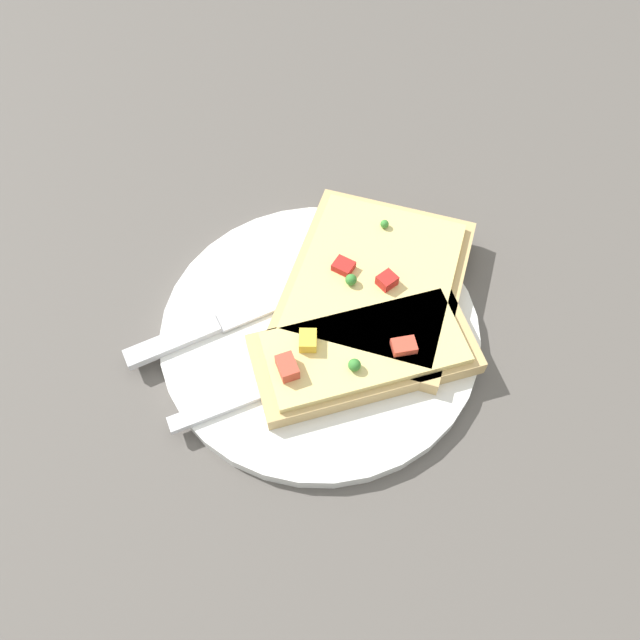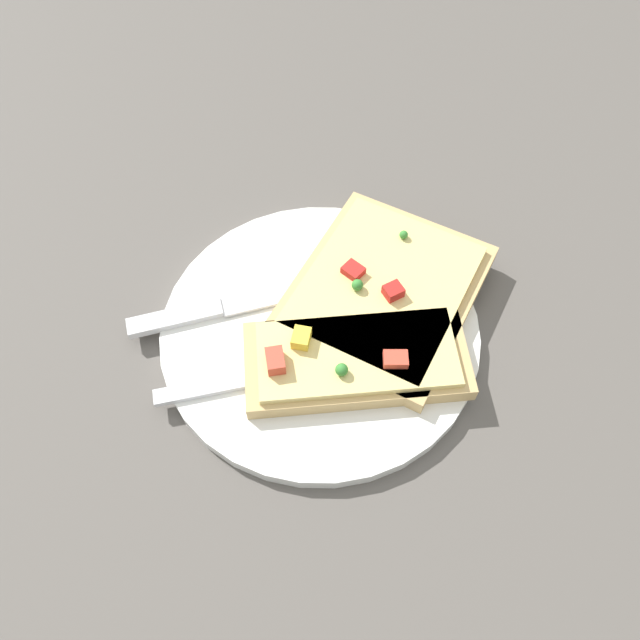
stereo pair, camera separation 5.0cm
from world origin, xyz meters
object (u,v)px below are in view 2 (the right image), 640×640
knife (232,305)px  pizza_slice_main (384,290)px  fork (298,370)px  pizza_slice_corner (353,361)px  plate (320,330)px

knife → pizza_slice_main: 0.13m
fork → pizza_slice_main: size_ratio=0.90×
pizza_slice_corner → pizza_slice_main: bearing=62.0°
pizza_slice_main → pizza_slice_corner: bearing=-174.6°
plate → pizza_slice_corner: bearing=175.5°
knife → pizza_slice_main: size_ratio=0.93×
plate → pizza_slice_corner: 0.05m
plate → knife: bearing=36.5°
knife → pizza_slice_main: bearing=-11.3°
plate → pizza_slice_corner: size_ratio=1.40×
knife → pizza_slice_corner: size_ratio=1.05×
fork → pizza_slice_main: 0.10m
knife → pizza_slice_corner: bearing=-45.8°
fork → pizza_slice_corner: size_ratio=1.01×
plate → pizza_slice_main: bearing=-99.5°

